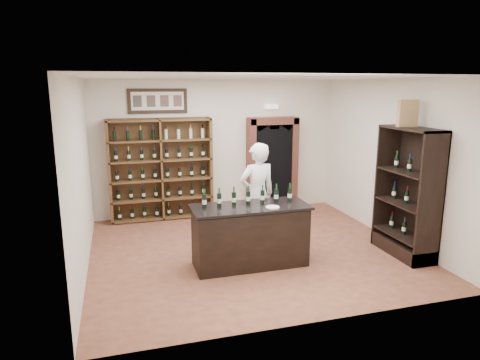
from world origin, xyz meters
name	(u,v)px	position (x,y,z in m)	size (l,w,h in m)	color
floor	(251,250)	(0.00, 0.00, 0.00)	(5.50, 5.50, 0.00)	brown
ceiling	(252,77)	(0.00, 0.00, 3.00)	(5.50, 5.50, 0.00)	white
wall_back	(218,148)	(0.00, 2.50, 1.50)	(5.50, 0.04, 3.00)	silver
wall_left	(80,177)	(-2.75, 0.00, 1.50)	(0.04, 5.00, 3.00)	silver
wall_right	(390,160)	(2.75, 0.00, 1.50)	(0.04, 5.00, 3.00)	silver
wine_shelf	(161,169)	(-1.30, 2.33, 1.10)	(2.20, 0.38, 2.20)	#57351E
framed_picture	(158,101)	(-1.30, 2.47, 2.55)	(1.25, 0.04, 0.52)	black
arched_doorway	(272,162)	(1.25, 2.33, 1.14)	(1.17, 0.35, 2.17)	black
emergency_light	(271,107)	(1.25, 2.42, 2.40)	(0.30, 0.10, 0.10)	white
tasting_counter	(250,236)	(-0.20, -0.60, 0.49)	(1.88, 0.78, 1.00)	black
counter_bottle_0	(204,201)	(-0.92, -0.49, 1.11)	(0.07, 0.07, 0.30)	black
counter_bottle_1	(219,200)	(-0.68, -0.49, 1.11)	(0.07, 0.07, 0.30)	black
counter_bottle_2	(234,199)	(-0.44, -0.49, 1.11)	(0.07, 0.07, 0.30)	black
counter_bottle_3	(248,198)	(-0.20, -0.49, 1.11)	(0.07, 0.07, 0.30)	black
counter_bottle_4	(262,196)	(0.04, -0.49, 1.11)	(0.07, 0.07, 0.30)	black
counter_bottle_5	(276,195)	(0.28, -0.49, 1.11)	(0.07, 0.07, 0.30)	black
counter_bottle_6	(290,194)	(0.52, -0.49, 1.11)	(0.07, 0.07, 0.30)	black
side_cabinet	(407,212)	(2.52, -0.90, 0.75)	(0.48, 1.20, 2.20)	black
shopkeeper	(257,195)	(0.19, 0.23, 0.94)	(0.69, 0.45, 1.89)	white
plate	(273,207)	(0.10, -0.81, 1.01)	(0.22, 0.22, 0.02)	beige
wine_crate	(408,113)	(2.45, -0.78, 2.42)	(0.31, 0.13, 0.44)	tan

